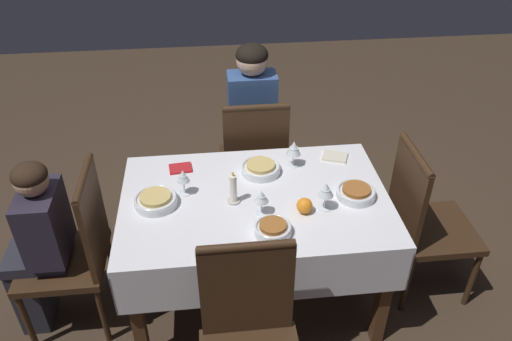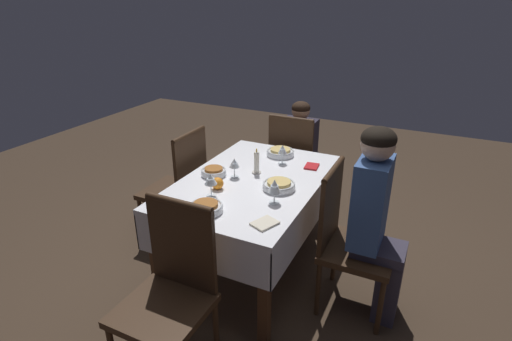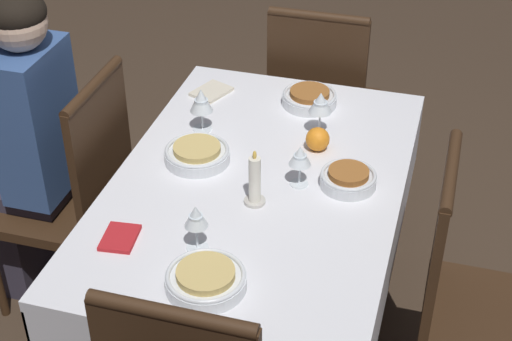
{
  "view_description": "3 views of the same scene",
  "coord_description": "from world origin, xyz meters",
  "px_view_note": "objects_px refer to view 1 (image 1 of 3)",
  "views": [
    {
      "loc": [
        0.21,
        1.97,
        2.28
      ],
      "look_at": [
        -0.01,
        -0.05,
        0.85
      ],
      "focal_mm": 35.0,
      "sensor_mm": 36.0,
      "label": 1
    },
    {
      "loc": [
        -2.2,
        -1.09,
        1.87
      ],
      "look_at": [
        0.06,
        0.0,
        0.76
      ],
      "focal_mm": 28.0,
      "sensor_mm": 36.0,
      "label": 2
    },
    {
      "loc": [
        1.9,
        0.54,
        2.13
      ],
      "look_at": [
        0.09,
        0.02,
        0.82
      ],
      "focal_mm": 55.0,
      "sensor_mm": 36.0,
      "label": 3
    }
  ],
  "objects_px": {
    "bowl_west": "(356,192)",
    "candle_centerpiece": "(233,190)",
    "dining_table": "(255,212)",
    "wine_glass_east": "(183,177)",
    "bowl_north": "(273,229)",
    "bowl_south": "(261,168)",
    "chair_west": "(423,218)",
    "chair_south": "(254,157)",
    "bowl_east": "(156,199)",
    "wine_glass_north": "(262,197)",
    "wine_glass_west": "(326,190)",
    "chair_north": "(250,341)",
    "wine_glass_south": "(294,149)",
    "person_adult_denim": "(252,121)",
    "napkin_spare_side": "(335,157)",
    "person_child_dark": "(38,242)",
    "napkin_red_folded": "(180,168)",
    "chair_east": "(76,247)",
    "orange_fruit": "(304,206)"
  },
  "relations": [
    {
      "from": "wine_glass_south",
      "to": "bowl_north",
      "type": "height_order",
      "value": "wine_glass_south"
    },
    {
      "from": "bowl_west",
      "to": "candle_centerpiece",
      "type": "height_order",
      "value": "candle_centerpiece"
    },
    {
      "from": "bowl_east",
      "to": "wine_glass_west",
      "type": "bearing_deg",
      "value": 171.11
    },
    {
      "from": "wine_glass_east",
      "to": "napkin_spare_side",
      "type": "xyz_separation_m",
      "value": [
        -0.84,
        -0.24,
        -0.1
      ]
    },
    {
      "from": "chair_south",
      "to": "bowl_east",
      "type": "xyz_separation_m",
      "value": [
        0.56,
        0.68,
        0.24
      ]
    },
    {
      "from": "candle_centerpiece",
      "to": "napkin_spare_side",
      "type": "height_order",
      "value": "candle_centerpiece"
    },
    {
      "from": "person_adult_denim",
      "to": "bowl_east",
      "type": "relative_size",
      "value": 5.73
    },
    {
      "from": "bowl_north",
      "to": "bowl_south",
      "type": "bearing_deg",
      "value": -90.24
    },
    {
      "from": "chair_east",
      "to": "chair_west",
      "type": "xyz_separation_m",
      "value": [
        -1.85,
        -0.02,
        0.0
      ]
    },
    {
      "from": "person_child_dark",
      "to": "bowl_south",
      "type": "bearing_deg",
      "value": 102.41
    },
    {
      "from": "chair_west",
      "to": "chair_south",
      "type": "bearing_deg",
      "value": 50.71
    },
    {
      "from": "wine_glass_south",
      "to": "wine_glass_north",
      "type": "relative_size",
      "value": 1.12
    },
    {
      "from": "chair_north",
      "to": "wine_glass_south",
      "type": "height_order",
      "value": "chair_north"
    },
    {
      "from": "wine_glass_west",
      "to": "napkin_red_folded",
      "type": "distance_m",
      "value": 0.83
    },
    {
      "from": "chair_west",
      "to": "wine_glass_north",
      "type": "relative_size",
      "value": 6.86
    },
    {
      "from": "bowl_south",
      "to": "candle_centerpiece",
      "type": "bearing_deg",
      "value": 55.45
    },
    {
      "from": "dining_table",
      "to": "napkin_spare_side",
      "type": "distance_m",
      "value": 0.59
    },
    {
      "from": "napkin_red_folded",
      "to": "bowl_east",
      "type": "bearing_deg",
      "value": 68.31
    },
    {
      "from": "wine_glass_north",
      "to": "person_child_dark",
      "type": "bearing_deg",
      "value": -4.74
    },
    {
      "from": "bowl_south",
      "to": "wine_glass_north",
      "type": "height_order",
      "value": "wine_glass_north"
    },
    {
      "from": "person_child_dark",
      "to": "candle_centerpiece",
      "type": "xyz_separation_m",
      "value": [
        -0.98,
        -0.01,
        0.23
      ]
    },
    {
      "from": "person_child_dark",
      "to": "napkin_spare_side",
      "type": "relative_size",
      "value": 6.18
    },
    {
      "from": "chair_south",
      "to": "napkin_red_folded",
      "type": "relative_size",
      "value": 7.31
    },
    {
      "from": "person_adult_denim",
      "to": "napkin_red_folded",
      "type": "bearing_deg",
      "value": 50.85
    },
    {
      "from": "chair_east",
      "to": "bowl_east",
      "type": "distance_m",
      "value": 0.49
    },
    {
      "from": "wine_glass_south",
      "to": "bowl_east",
      "type": "distance_m",
      "value": 0.78
    },
    {
      "from": "dining_table",
      "to": "bowl_south",
      "type": "xyz_separation_m",
      "value": [
        -0.05,
        -0.22,
        0.12
      ]
    },
    {
      "from": "wine_glass_north",
      "to": "candle_centerpiece",
      "type": "height_order",
      "value": "candle_centerpiece"
    },
    {
      "from": "wine_glass_east",
      "to": "bowl_east",
      "type": "bearing_deg",
      "value": 26.01
    },
    {
      "from": "chair_south",
      "to": "chair_west",
      "type": "relative_size",
      "value": 1.0
    },
    {
      "from": "bowl_south",
      "to": "orange_fruit",
      "type": "height_order",
      "value": "orange_fruit"
    },
    {
      "from": "wine_glass_north",
      "to": "wine_glass_west",
      "type": "bearing_deg",
      "value": -179.28
    },
    {
      "from": "candle_centerpiece",
      "to": "napkin_spare_side",
      "type": "distance_m",
      "value": 0.69
    },
    {
      "from": "person_child_dark",
      "to": "wine_glass_south",
      "type": "xyz_separation_m",
      "value": [
        -1.34,
        -0.3,
        0.27
      ]
    },
    {
      "from": "bowl_north",
      "to": "dining_table",
      "type": "bearing_deg",
      "value": -79.14
    },
    {
      "from": "chair_north",
      "to": "person_adult_denim",
      "type": "bearing_deg",
      "value": 83.82
    },
    {
      "from": "chair_north",
      "to": "wine_glass_east",
      "type": "xyz_separation_m",
      "value": [
        0.26,
        -0.76,
        0.32
      ]
    },
    {
      "from": "wine_glass_west",
      "to": "napkin_spare_side",
      "type": "height_order",
      "value": "wine_glass_west"
    },
    {
      "from": "bowl_south",
      "to": "wine_glass_west",
      "type": "distance_m",
      "value": 0.45
    },
    {
      "from": "dining_table",
      "to": "wine_glass_south",
      "type": "height_order",
      "value": "wine_glass_south"
    },
    {
      "from": "chair_west",
      "to": "candle_centerpiece",
      "type": "xyz_separation_m",
      "value": [
        1.03,
        0.01,
        0.29
      ]
    },
    {
      "from": "chair_east",
      "to": "wine_glass_north",
      "type": "relative_size",
      "value": 6.86
    },
    {
      "from": "bowl_west",
      "to": "napkin_red_folded",
      "type": "relative_size",
      "value": 1.51
    },
    {
      "from": "chair_east",
      "to": "napkin_red_folded",
      "type": "xyz_separation_m",
      "value": [
        -0.54,
        -0.33,
        0.22
      ]
    },
    {
      "from": "person_adult_denim",
      "to": "bowl_east",
      "type": "xyz_separation_m",
      "value": [
        0.56,
        0.84,
        0.06
      ]
    },
    {
      "from": "chair_south",
      "to": "napkin_spare_side",
      "type": "xyz_separation_m",
      "value": [
        -0.42,
        0.37,
        0.22
      ]
    },
    {
      "from": "dining_table",
      "to": "wine_glass_east",
      "type": "height_order",
      "value": "wine_glass_east"
    },
    {
      "from": "person_child_dark",
      "to": "wine_glass_north",
      "type": "height_order",
      "value": "person_child_dark"
    },
    {
      "from": "bowl_north",
      "to": "napkin_spare_side",
      "type": "bearing_deg",
      "value": -126.55
    },
    {
      "from": "wine_glass_south",
      "to": "bowl_west",
      "type": "bearing_deg",
      "value": 130.41
    }
  ]
}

